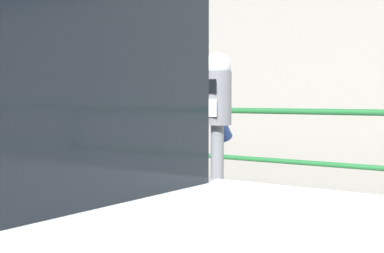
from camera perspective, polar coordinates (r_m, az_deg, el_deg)
The scene contains 2 objects.
parking_meter at distance 2.89m, azimuth 2.67°, elevation -1.31°, with size 0.15×0.16×1.52m.
pedestrian_at_meter at distance 3.26m, azimuth -3.77°, elevation -1.77°, with size 0.68×0.47×1.74m.
Camera 1 is at (1.22, -2.00, 1.40)m, focal length 50.59 mm.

